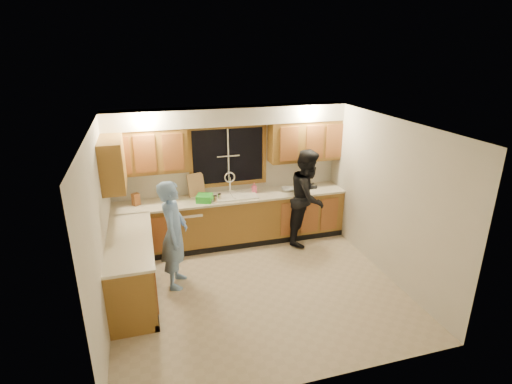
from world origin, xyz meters
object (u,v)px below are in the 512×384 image
dishwasher (187,228)px  woman (308,197)px  knife_block (136,199)px  sink (233,199)px  dish_crate (205,198)px  soap_bottle (254,188)px  stove (132,290)px  man (174,235)px  bowl (287,189)px

dishwasher → woman: 2.26m
woman → knife_block: size_ratio=8.43×
sink → woman: 1.38m
dishwasher → woman: woman is taller
knife_block → dish_crate: bearing=-42.5°
dishwasher → soap_bottle: bearing=3.7°
stove → knife_block: size_ratio=4.29×
dishwasher → soap_bottle: soap_bottle is taller
dishwasher → stove: bearing=-117.7°
dish_crate → soap_bottle: size_ratio=1.39×
man → woman: bearing=-57.1°
stove → bowl: (2.86, 1.81, 0.50)m
sink → bowl: 1.06m
sink → knife_block: sink is taller
knife_block → soap_bottle: 2.10m
bowl → dish_crate: bearing=-176.3°
woman → dish_crate: bearing=123.5°
stove → woman: woman is taller
dishwasher → stove: size_ratio=0.91×
woman → soap_bottle: bearing=106.5°
knife_block → bowl: bearing=-35.7°
sink → woman: size_ratio=0.49×
dishwasher → woman: size_ratio=0.46×
dishwasher → knife_block: bearing=175.9°
dishwasher → dish_crate: dish_crate is taller
man → dish_crate: 1.20m
dishwasher → stove: (-0.95, -1.81, 0.04)m
stove → sink: bearing=45.4°
sink → soap_bottle: bearing=9.1°
sink → stove: sink is taller
woman → dish_crate: woman is taller
man → dish_crate: (0.63, 1.01, 0.14)m
sink → soap_bottle: sink is taller
stove → dish_crate: (1.27, 1.71, 0.53)m
sink → stove: 2.60m
woman → bowl: 0.42m
sink → knife_block: bearing=178.5°
man → woman: 2.62m
knife_block → dishwasher: bearing=-38.6°
sink → dishwasher: 0.96m
stove → dish_crate: size_ratio=3.41×
knife_block → bowl: 2.73m
dishwasher → dish_crate: bearing=-17.5°
stove → woman: size_ratio=0.51×
dishwasher → soap_bottle: (1.28, 0.08, 0.61)m
dishwasher → bowl: bowl is taller
sink → stove: size_ratio=0.96×
knife_block → soap_bottle: size_ratio=1.10×
man → soap_bottle: (1.58, 1.20, 0.17)m
dish_crate → soap_bottle: bearing=11.0°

